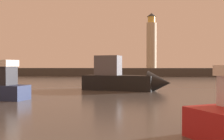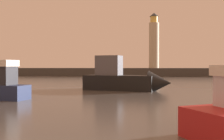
% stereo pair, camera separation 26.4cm
% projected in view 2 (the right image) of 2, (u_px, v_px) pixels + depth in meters
% --- Properties ---
extents(ground_plane, '(220.00, 220.00, 0.00)m').
position_uv_depth(ground_plane, '(107.00, 85.00, 33.08)').
color(ground_plane, '#4C4742').
extents(breakwater, '(79.69, 6.41, 1.90)m').
position_uv_depth(breakwater, '(121.00, 72.00, 63.65)').
color(breakwater, '#423F3D').
rests_on(breakwater, ground_plane).
extents(lighthouse, '(2.38, 2.38, 13.17)m').
position_uv_depth(lighthouse, '(154.00, 42.00, 62.84)').
color(lighthouse, beige).
rests_on(lighthouse, breakwater).
extents(motorboat_2, '(8.76, 4.31, 3.72)m').
position_uv_depth(motorboat_2, '(127.00, 79.00, 25.57)').
color(motorboat_2, black).
rests_on(motorboat_2, ground_plane).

